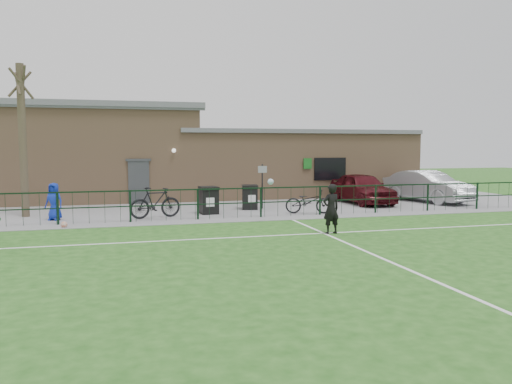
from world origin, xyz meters
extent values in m
plane|color=#215218|center=(0.00, 0.00, 0.00)|extent=(90.00, 90.00, 0.00)
cube|color=gray|center=(0.00, 13.50, 0.01)|extent=(34.00, 13.00, 0.02)
cube|color=white|center=(0.00, 7.80, 0.00)|extent=(28.00, 0.10, 0.01)
cube|color=white|center=(0.00, 4.00, 0.00)|extent=(28.00, 0.10, 0.01)
cube|color=white|center=(2.00, 0.00, 0.00)|extent=(0.10, 16.00, 0.01)
cube|color=black|center=(0.00, 8.00, 0.60)|extent=(28.00, 0.10, 1.20)
cylinder|color=#433728|center=(-8.00, 10.50, 3.00)|extent=(0.30, 0.30, 6.00)
cube|color=black|center=(-0.83, 9.51, 0.54)|extent=(0.75, 0.83, 1.04)
cube|color=black|center=(1.19, 10.53, 0.51)|extent=(0.78, 0.85, 0.99)
cylinder|color=black|center=(1.78, 10.60, 1.02)|extent=(0.07, 0.07, 2.00)
imported|color=#470C13|center=(7.06, 11.33, 0.77)|extent=(1.92, 4.46, 1.50)
imported|color=#A9ABB1|center=(10.57, 11.12, 0.80)|extent=(2.78, 5.01, 1.57)
imported|color=black|center=(-3.04, 8.79, 0.63)|extent=(2.10, 1.07, 1.22)
imported|color=black|center=(3.20, 8.51, 0.52)|extent=(2.02, 1.17, 1.01)
imported|color=#122AAB|center=(-6.77, 9.21, 0.73)|extent=(0.82, 0.70, 1.41)
imported|color=black|center=(2.19, 3.88, 0.80)|extent=(0.64, 0.48, 1.61)
sphere|color=white|center=(0.98, 6.62, 1.51)|extent=(0.22, 0.22, 0.22)
sphere|color=silver|center=(-6.23, 7.33, 0.11)|extent=(0.22, 0.22, 0.22)
cube|color=#A67F5C|center=(0.00, 16.50, 1.75)|extent=(24.00, 5.00, 3.50)
cube|color=#A67F5C|center=(-6.24, 16.50, 4.10)|extent=(11.52, 5.00, 1.20)
cube|color=#585B60|center=(-6.24, 16.50, 4.82)|extent=(12.02, 5.40, 0.28)
cube|color=#585B60|center=(5.28, 16.50, 3.60)|extent=(13.44, 5.30, 0.22)
cube|color=#383A3D|center=(-3.50, 13.97, 1.05)|extent=(1.00, 0.08, 2.10)
cube|color=black|center=(6.50, 13.97, 1.60)|extent=(1.80, 0.08, 1.20)
cube|color=#19661E|center=(5.20, 13.92, 1.90)|extent=(0.45, 0.04, 0.55)
camera|label=1|loc=(-4.22, -10.81, 2.80)|focal=35.00mm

